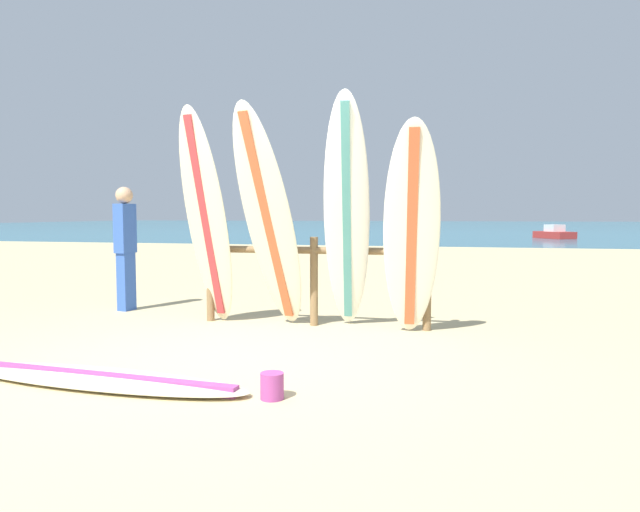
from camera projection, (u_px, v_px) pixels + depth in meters
ground_plane at (211, 363)px, 4.86m from camera, size 120.00×120.00×0.00m
ocean_water at (434, 226)px, 61.21m from camera, size 120.00×80.00×0.01m
surfboard_rack at (314, 269)px, 6.44m from camera, size 2.61×0.09×1.00m
surfboard_leaning_far_left at (206, 218)px, 6.40m from camera, size 0.63×0.80×2.41m
surfboard_leaning_left at (269, 221)px, 6.08m from camera, size 0.77×1.20×2.37m
surfboard_leaning_center_left at (347, 217)px, 6.01m from camera, size 0.63×1.15×2.45m
surfboard_leaning_center at (412, 231)px, 5.76m from camera, size 0.65×0.83×2.17m
surfboard_lying_on_sand at (97, 378)px, 4.27m from camera, size 2.51×0.73×0.08m
beachgoer_standing at (125, 243)px, 7.44m from camera, size 0.22×0.28×1.61m
small_boat_offshore at (554, 234)px, 29.43m from camera, size 1.97×2.28×0.71m
sand_bucket at (272, 386)px, 3.90m from camera, size 0.16×0.16×0.18m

